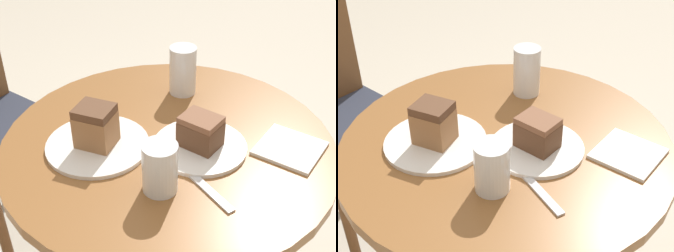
{
  "view_description": "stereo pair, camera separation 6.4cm",
  "coord_description": "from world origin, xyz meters",
  "views": [
    {
      "loc": [
        -0.75,
        -0.49,
        1.39
      ],
      "look_at": [
        0.0,
        0.0,
        0.78
      ],
      "focal_mm": 50.0,
      "sensor_mm": 36.0,
      "label": 1
    },
    {
      "loc": [
        -0.71,
        -0.55,
        1.39
      ],
      "look_at": [
        0.0,
        0.0,
        0.78
      ],
      "focal_mm": 50.0,
      "sensor_mm": 36.0,
      "label": 2
    }
  ],
  "objects": [
    {
      "name": "plate_near",
      "position": [
        0.01,
        -0.08,
        0.74
      ],
      "size": [
        0.22,
        0.22,
        0.01
      ],
      "color": "white",
      "rests_on": "table"
    },
    {
      "name": "table",
      "position": [
        0.0,
        0.0,
        0.55
      ],
      "size": [
        0.79,
        0.79,
        0.74
      ],
      "color": "brown",
      "rests_on": "ground_plane"
    },
    {
      "name": "napkin_stack",
      "position": [
        0.12,
        -0.26,
        0.74
      ],
      "size": [
        0.14,
        0.14,
        0.01
      ],
      "rotation": [
        0.0,
        0.0,
        -0.02
      ],
      "color": "white",
      "rests_on": "table"
    },
    {
      "name": "cake_slice_near",
      "position": [
        0.01,
        -0.08,
        0.78
      ],
      "size": [
        0.07,
        0.09,
        0.08
      ],
      "rotation": [
        0.0,
        0.0,
        3.1
      ],
      "color": "brown",
      "rests_on": "plate_near"
    },
    {
      "name": "cake_slice_far",
      "position": [
        -0.11,
        0.12,
        0.79
      ],
      "size": [
        0.09,
        0.1,
        0.1
      ],
      "rotation": [
        0.0,
        0.0,
        0.22
      ],
      "color": "#9E6B42",
      "rests_on": "plate_far"
    },
    {
      "name": "glass_water",
      "position": [
        0.21,
        0.09,
        0.8
      ],
      "size": [
        0.07,
        0.07,
        0.13
      ],
      "color": "silver",
      "rests_on": "table"
    },
    {
      "name": "glass_lemonade",
      "position": [
        -0.15,
        -0.08,
        0.78
      ],
      "size": [
        0.07,
        0.07,
        0.11
      ],
      "color": "silver",
      "rests_on": "table"
    },
    {
      "name": "plate_far",
      "position": [
        -0.11,
        0.12,
        0.74
      ],
      "size": [
        0.24,
        0.24,
        0.01
      ],
      "color": "white",
      "rests_on": "table"
    },
    {
      "name": "fork",
      "position": [
        -0.1,
        -0.16,
        0.74
      ],
      "size": [
        0.09,
        0.17,
        0.0
      ],
      "rotation": [
        0.0,
        0.0,
        1.17
      ],
      "color": "silver",
      "rests_on": "table"
    }
  ]
}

